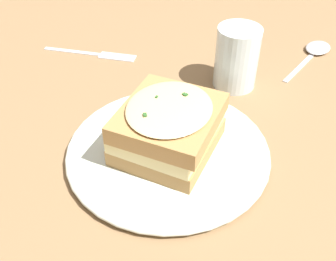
{
  "coord_description": "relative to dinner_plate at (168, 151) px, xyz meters",
  "views": [
    {
      "loc": [
        0.13,
        -0.36,
        0.36
      ],
      "look_at": [
        -0.03,
        -0.02,
        0.04
      ],
      "focal_mm": 42.0,
      "sensor_mm": 36.0,
      "label": 1
    }
  ],
  "objects": [
    {
      "name": "fork",
      "position": [
        -0.22,
        0.18,
        -0.01
      ],
      "size": [
        0.17,
        0.05,
        0.0
      ],
      "rotation": [
        0.0,
        0.0,
        4.92
      ],
      "color": "silver",
      "rests_on": "ground_plane"
    },
    {
      "name": "sandwich",
      "position": [
        0.0,
        -0.0,
        0.04
      ],
      "size": [
        0.12,
        0.13,
        0.07
      ],
      "rotation": [
        0.0,
        0.0,
        1.56
      ],
      "color": "#B2844C",
      "rests_on": "dinner_plate"
    },
    {
      "name": "water_glass",
      "position": [
        0.03,
        0.19,
        0.04
      ],
      "size": [
        0.07,
        0.07,
        0.1
      ],
      "primitive_type": "cylinder",
      "color": "silver",
      "rests_on": "ground_plane"
    },
    {
      "name": "dinner_plate",
      "position": [
        0.0,
        0.0,
        0.0
      ],
      "size": [
        0.26,
        0.26,
        0.01
      ],
      "color": "silver",
      "rests_on": "ground_plane"
    },
    {
      "name": "ground_plane",
      "position": [
        0.03,
        0.02,
        -0.01
      ],
      "size": [
        2.4,
        2.4,
        0.0
      ],
      "primitive_type": "plane",
      "color": "olive"
    },
    {
      "name": "spoon",
      "position": [
        0.13,
        0.36,
        -0.0
      ],
      "size": [
        0.06,
        0.16,
        0.01
      ],
      "rotation": [
        0.0,
        0.0,
        6.05
      ],
      "color": "silver",
      "rests_on": "ground_plane"
    }
  ]
}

